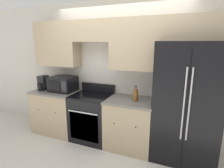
{
  "coord_description": "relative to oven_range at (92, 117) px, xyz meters",
  "views": [
    {
      "loc": [
        1.12,
        -2.45,
        1.84
      ],
      "look_at": [
        0.0,
        0.31,
        1.14
      ],
      "focal_mm": 28.0,
      "sensor_mm": 36.0,
      "label": 1
    }
  ],
  "objects": [
    {
      "name": "ground_plane",
      "position": [
        0.42,
        -0.31,
        -0.45
      ],
      "size": [
        12.0,
        12.0,
        0.0
      ],
      "primitive_type": "plane",
      "color": "beige"
    },
    {
      "name": "wall_back",
      "position": [
        0.44,
        0.27,
        1.07
      ],
      "size": [
        8.0,
        0.39,
        2.6
      ],
      "color": "beige",
      "rests_on": "ground_plane"
    },
    {
      "name": "lower_cabinets_left",
      "position": [
        -0.82,
        -0.0,
        -0.0
      ],
      "size": [
        0.93,
        0.64,
        0.89
      ],
      "color": "tan",
      "rests_on": "ground_plane"
    },
    {
      "name": "lower_cabinets_right",
      "position": [
        0.76,
        -0.0,
        -0.0
      ],
      "size": [
        0.83,
        0.64,
        0.89
      ],
      "color": "tan",
      "rests_on": "ground_plane"
    },
    {
      "name": "oven_range",
      "position": [
        0.0,
        0.0,
        0.0
      ],
      "size": [
        0.72,
        0.65,
        1.05
      ],
      "color": "black",
      "rests_on": "ground_plane"
    },
    {
      "name": "refrigerator",
      "position": [
        1.64,
        0.08,
        0.48
      ],
      "size": [
        0.94,
        0.81,
        1.86
      ],
      "color": "black",
      "rests_on": "ground_plane"
    },
    {
      "name": "microwave",
      "position": [
        -0.66,
        0.04,
        0.59
      ],
      "size": [
        0.48,
        0.41,
        0.3
      ],
      "color": "black",
      "rests_on": "lower_cabinets_left"
    },
    {
      "name": "bottle",
      "position": [
        0.85,
        -0.02,
        0.54
      ],
      "size": [
        0.09,
        0.09,
        0.27
      ],
      "color": "brown",
      "rests_on": "lower_cabinets_right"
    },
    {
      "name": "coffee_maker",
      "position": [
        -1.12,
        -0.03,
        0.58
      ],
      "size": [
        0.16,
        0.26,
        0.29
      ],
      "color": "black",
      "rests_on": "lower_cabinets_left"
    }
  ]
}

